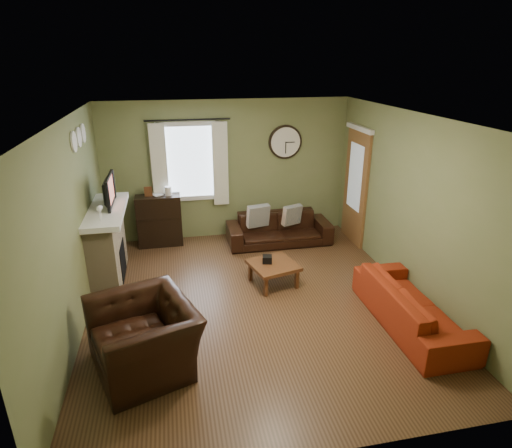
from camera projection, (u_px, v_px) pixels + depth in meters
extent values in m
cube|color=#4E321E|center=(255.00, 302.00, 6.16)|extent=(4.60, 5.20, 0.00)
cube|color=white|center=(254.00, 118.00, 5.21)|extent=(4.60, 5.20, 0.00)
cube|color=olive|center=(72.00, 231.00, 5.26)|extent=(0.00, 5.20, 2.60)
cube|color=olive|center=(412.00, 207.00, 6.11)|extent=(0.00, 5.20, 2.60)
cube|color=olive|center=(228.00, 170.00, 8.06)|extent=(4.60, 0.00, 2.60)
cube|color=olive|center=(320.00, 333.00, 3.31)|extent=(4.60, 0.00, 2.60)
cube|color=tan|center=(108.00, 247.00, 6.62)|extent=(0.40, 1.40, 1.10)
cube|color=black|center=(122.00, 260.00, 6.75)|extent=(0.04, 0.60, 0.55)
cube|color=white|center=(105.00, 211.00, 6.41)|extent=(0.58, 1.60, 0.08)
imported|color=black|center=(105.00, 194.00, 6.48)|extent=(0.08, 0.60, 0.35)
cube|color=#994C3F|center=(110.00, 190.00, 6.47)|extent=(0.02, 0.62, 0.36)
cylinder|color=white|center=(74.00, 142.00, 5.65)|extent=(0.28, 0.28, 0.03)
cylinder|color=white|center=(79.00, 137.00, 5.97)|extent=(0.28, 0.28, 0.03)
cylinder|color=white|center=(83.00, 133.00, 6.29)|extent=(0.28, 0.28, 0.03)
cylinder|color=black|center=(188.00, 120.00, 7.47)|extent=(0.03, 0.03, 1.50)
cube|color=silver|center=(159.00, 167.00, 7.66)|extent=(0.28, 0.04, 1.55)
cube|color=silver|center=(220.00, 164.00, 7.87)|extent=(0.28, 0.04, 1.55)
cube|color=brown|center=(356.00, 187.00, 7.88)|extent=(0.05, 0.90, 2.10)
imported|color=#552F18|center=(153.00, 196.00, 7.70)|extent=(0.26, 0.28, 0.02)
imported|color=black|center=(279.00, 229.00, 8.03)|extent=(1.92, 0.75, 0.56)
cube|color=gray|center=(292.00, 215.00, 7.96)|extent=(0.39, 0.24, 0.37)
cube|color=gray|center=(258.00, 216.00, 7.91)|extent=(0.43, 0.21, 0.42)
imported|color=maroon|center=(411.00, 305.00, 5.55)|extent=(0.77, 1.97, 0.57)
imported|color=black|center=(144.00, 337.00, 4.76)|extent=(1.38, 1.48, 0.78)
cube|color=black|center=(267.00, 260.00, 6.54)|extent=(0.17, 0.17, 0.11)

